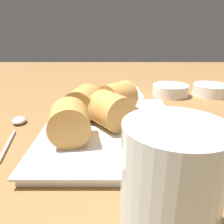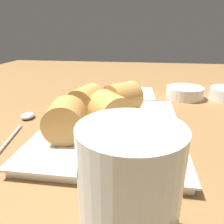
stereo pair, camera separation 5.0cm
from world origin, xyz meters
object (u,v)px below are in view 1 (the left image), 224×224
spoon (17,124)px  drinking_glass (169,191)px  napkin (121,93)px  serving_plate (112,129)px  dipping_bowl_far (211,89)px  dipping_bowl_near (170,90)px

spoon → drinking_glass: size_ratio=1.43×
spoon → napkin: 30.67cm
serving_plate → napkin: 25.26cm
dipping_bowl_far → napkin: size_ratio=0.72×
spoon → dipping_bowl_far: bearing=115.3°
dipping_bowl_near → drinking_glass: size_ratio=0.87×
napkin → dipping_bowl_near: bearing=84.0°
dipping_bowl_far → napkin: 25.08cm
dipping_bowl_near → dipping_bowl_far: (-0.26, 11.41, 0.00)cm
serving_plate → napkin: size_ratio=2.24×
serving_plate → dipping_bowl_far: bearing=130.8°
serving_plate → dipping_bowl_near: bearing=145.5°
dipping_bowl_far → drinking_glass: size_ratio=0.87×
serving_plate → dipping_bowl_far: size_ratio=3.11×
dipping_bowl_far → spoon: size_ratio=0.60×
napkin → serving_plate: bearing=-6.1°
spoon → drinking_glass: (24.22, 22.31, 5.09)cm
napkin → drinking_glass: drinking_glass is taller
dipping_bowl_near → spoon: (21.28, -34.21, -1.13)cm
dipping_bowl_near → dipping_bowl_far: 11.41cm
dipping_bowl_near → napkin: 13.75cm
serving_plate → drinking_glass: 22.78cm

